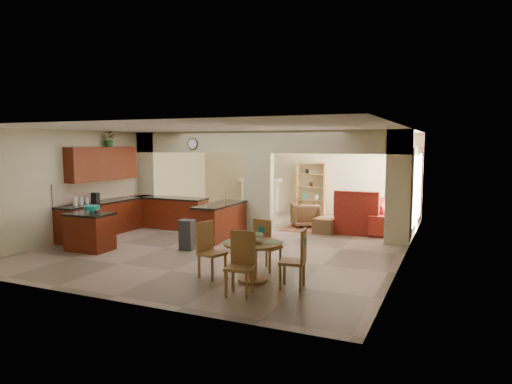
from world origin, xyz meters
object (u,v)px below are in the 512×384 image
at_px(sofa, 391,215).
at_px(armchair, 305,215).
at_px(kitchen_island, 90,232).
at_px(dining_table, 253,255).

bearing_deg(sofa, armchair, 98.09).
relative_size(kitchen_island, dining_table, 0.98).
xyz_separation_m(sofa, armchair, (-2.39, -0.58, -0.06)).
bearing_deg(sofa, dining_table, 159.97).
xyz_separation_m(dining_table, sofa, (1.59, 6.16, -0.07)).
bearing_deg(dining_table, sofa, 75.55).
bearing_deg(kitchen_island, armchair, 52.07).
bearing_deg(armchair, sofa, 163.53).
relative_size(kitchen_island, sofa, 0.37).
xyz_separation_m(dining_table, armchair, (-0.81, 5.58, -0.13)).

